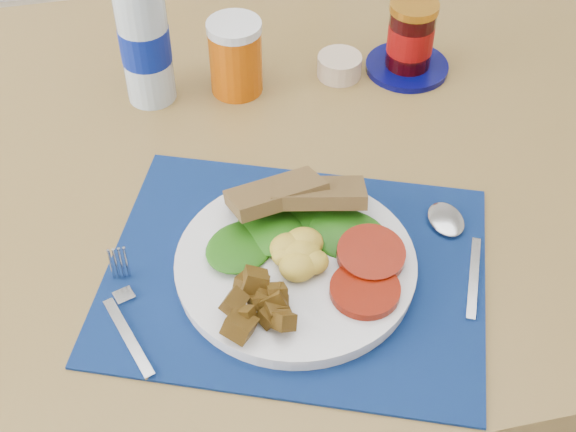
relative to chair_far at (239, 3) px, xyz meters
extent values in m
cube|color=brown|center=(0.03, -0.66, 0.15)|extent=(1.40, 0.90, 0.04)
cylinder|color=brown|center=(0.67, -0.27, -0.23)|extent=(0.06, 0.06, 0.71)
cube|color=brown|center=(0.03, 0.06, -0.14)|extent=(0.55, 0.54, 0.04)
cylinder|color=brown|center=(0.26, 0.15, -0.37)|extent=(0.04, 0.04, 0.42)
cylinder|color=brown|center=(-0.08, 0.29, -0.37)|extent=(0.04, 0.04, 0.42)
cylinder|color=brown|center=(0.13, -0.17, -0.37)|extent=(0.04, 0.04, 0.42)
cylinder|color=brown|center=(-0.21, -0.02, -0.37)|extent=(0.04, 0.04, 0.42)
cube|color=#040430|center=(-0.08, -0.87, 0.17)|extent=(0.52, 0.47, 0.00)
cylinder|color=silver|center=(-0.08, -0.87, 0.18)|extent=(0.27, 0.27, 0.02)
ellipsoid|color=gold|center=(-0.08, -0.87, 0.21)|extent=(0.07, 0.06, 0.03)
cylinder|color=maroon|center=(-0.01, -0.91, 0.20)|extent=(0.08, 0.08, 0.01)
ellipsoid|color=#0D3907|center=(-0.07, -0.83, 0.20)|extent=(0.15, 0.09, 0.01)
cube|color=brown|center=(-0.06, -0.79, 0.22)|extent=(0.11, 0.07, 0.04)
cube|color=#B2B5BA|center=(-0.28, -0.92, 0.18)|extent=(0.05, 0.11, 0.00)
cube|color=#B2B5BA|center=(-0.28, -0.85, 0.18)|extent=(0.04, 0.06, 0.00)
cube|color=#B2B5BA|center=(0.11, -0.93, 0.18)|extent=(0.06, 0.12, 0.00)
ellipsoid|color=#B2B5BA|center=(0.11, -0.83, 0.18)|extent=(0.04, 0.06, 0.01)
cylinder|color=#ADBFCC|center=(-0.21, -0.50, 0.26)|extent=(0.07, 0.07, 0.18)
cylinder|color=navy|center=(-0.21, -0.50, 0.26)|extent=(0.07, 0.07, 0.05)
cylinder|color=#BF4D05|center=(-0.09, -0.51, 0.22)|extent=(0.07, 0.07, 0.10)
cylinder|color=#C8AE93|center=(0.07, -0.51, 0.19)|extent=(0.07, 0.07, 0.03)
cylinder|color=#04064B|center=(0.17, -0.52, 0.17)|extent=(0.12, 0.12, 0.01)
cylinder|color=black|center=(0.17, -0.52, 0.22)|extent=(0.07, 0.07, 0.09)
cylinder|color=maroon|center=(0.17, -0.52, 0.23)|extent=(0.07, 0.07, 0.04)
cylinder|color=#C17C20|center=(0.17, -0.52, 0.28)|extent=(0.07, 0.07, 0.01)
camera|label=1|loc=(-0.22, -1.45, 0.88)|focal=50.00mm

